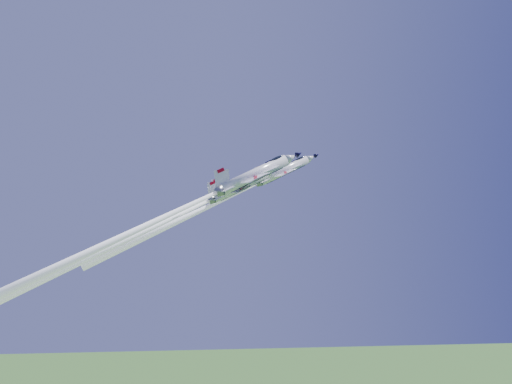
{
  "coord_description": "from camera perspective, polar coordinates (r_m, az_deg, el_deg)",
  "views": [
    {
      "loc": [
        -12.32,
        -106.76,
        75.11
      ],
      "look_at": [
        0.0,
        0.0,
        84.52
      ],
      "focal_mm": 40.0,
      "sensor_mm": 36.0,
      "label": 1
    }
  ],
  "objects": [
    {
      "name": "jet_right",
      "position": [
        96.72,
        -12.18,
        -3.89
      ],
      "size": [
        51.7,
        18.0,
        49.49
      ],
      "rotation": [
        0.45,
        0.05,
        -1.31
      ],
      "color": "white"
    },
    {
      "name": "jet_left",
      "position": [
        108.78,
        -6.61,
        -1.59
      ],
      "size": [
        32.99,
        12.25,
        27.84
      ],
      "rotation": [
        0.45,
        0.05,
        -1.31
      ],
      "color": "white"
    },
    {
      "name": "jet_lead",
      "position": [
        106.47,
        -4.05,
        -1.11
      ],
      "size": [
        36.74,
        13.13,
        32.9
      ],
      "rotation": [
        0.45,
        0.05,
        -1.31
      ],
      "color": "white"
    },
    {
      "name": "jet_slot",
      "position": [
        101.03,
        -11.01,
        -3.84
      ],
      "size": [
        42.71,
        14.93,
        40.47
      ],
      "rotation": [
        0.45,
        0.05,
        -1.31
      ],
      "color": "white"
    }
  ]
}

